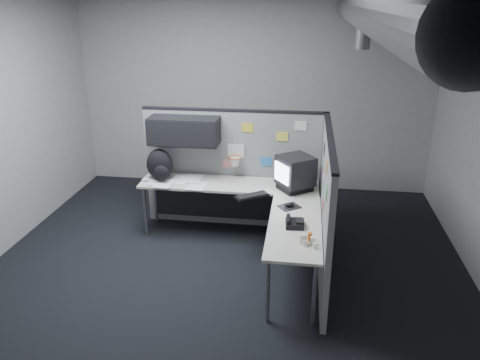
# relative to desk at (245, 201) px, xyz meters

# --- Properties ---
(room) EXTENTS (5.62, 5.62, 3.22)m
(room) POSITION_rel_desk_xyz_m (0.41, -0.70, 1.48)
(room) COLOR black
(room) RESTS_ON ground
(partition_back) EXTENTS (2.44, 0.42, 1.63)m
(partition_back) POSITION_rel_desk_xyz_m (-0.40, 0.53, 0.38)
(partition_back) COLOR gray
(partition_back) RESTS_ON ground
(partition_right) EXTENTS (0.07, 2.23, 1.63)m
(partition_right) POSITION_rel_desk_xyz_m (0.95, -0.49, 0.21)
(partition_right) COLOR gray
(partition_right) RESTS_ON ground
(desk) EXTENTS (2.31, 2.11, 0.73)m
(desk) POSITION_rel_desk_xyz_m (0.00, 0.00, 0.00)
(desk) COLOR beige
(desk) RESTS_ON ground
(monitor) EXTENTS (0.53, 0.53, 0.44)m
(monitor) POSITION_rel_desk_xyz_m (0.60, 0.18, 0.34)
(monitor) COLOR black
(monitor) RESTS_ON desk
(keyboard) EXTENTS (0.43, 0.37, 0.04)m
(keyboard) POSITION_rel_desk_xyz_m (0.10, -0.14, 0.13)
(keyboard) COLOR black
(keyboard) RESTS_ON desk
(mouse) EXTENTS (0.30, 0.29, 0.05)m
(mouse) POSITION_rel_desk_xyz_m (0.56, -0.35, 0.13)
(mouse) COLOR black
(mouse) RESTS_ON desk
(phone) EXTENTS (0.20, 0.22, 0.10)m
(phone) POSITION_rel_desk_xyz_m (0.63, -0.82, 0.15)
(phone) COLOR black
(phone) RESTS_ON desk
(bottles) EXTENTS (0.14, 0.19, 0.09)m
(bottles) POSITION_rel_desk_xyz_m (0.80, -1.19, 0.15)
(bottles) COLOR silver
(bottles) RESTS_ON desk
(cup) EXTENTS (0.10, 0.10, 0.10)m
(cup) POSITION_rel_desk_xyz_m (0.73, -1.18, 0.17)
(cup) COLOR beige
(cup) RESTS_ON desk
(papers) EXTENTS (0.87, 0.56, 0.02)m
(papers) POSITION_rel_desk_xyz_m (-0.97, 0.24, 0.13)
(papers) COLOR white
(papers) RESTS_ON desk
(backpack) EXTENTS (0.36, 0.33, 0.42)m
(backpack) POSITION_rel_desk_xyz_m (-1.15, 0.26, 0.32)
(backpack) COLOR black
(backpack) RESTS_ON desk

